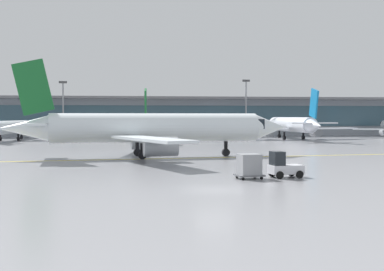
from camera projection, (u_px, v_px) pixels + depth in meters
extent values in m
plane|color=gray|center=(214.00, 190.00, 33.03)|extent=(400.00, 400.00, 0.00)
cube|color=yellow|center=(157.00, 159.00, 57.16)|extent=(109.42, 12.02, 0.01)
cube|color=#8C939E|center=(152.00, 118.00, 124.09)|extent=(174.54, 8.00, 9.00)
cube|color=#385666|center=(153.00, 116.00, 120.02)|extent=(167.55, 0.16, 5.04)
cube|color=slate|center=(152.00, 98.00, 122.41)|extent=(181.52, 11.00, 0.60)
cylinder|color=white|center=(12.00, 127.00, 100.01)|extent=(4.10, 18.95, 2.61)
cone|color=white|center=(27.00, 126.00, 110.96)|extent=(2.72, 3.32, 2.48)
cube|color=black|center=(24.00, 125.00, 108.86)|extent=(2.22, 2.50, 0.91)
cube|color=white|center=(43.00, 131.00, 98.80)|extent=(11.03, 4.55, 0.22)
cylinder|color=#999EA3|center=(34.00, 134.00, 99.88)|extent=(1.83, 2.88, 1.61)
cube|color=white|center=(4.00, 126.00, 89.75)|extent=(3.97, 2.14, 0.18)
cylinder|color=black|center=(21.00, 136.00, 106.65)|extent=(0.34, 0.34, 1.38)
cylinder|color=black|center=(21.00, 137.00, 106.67)|extent=(0.48, 0.72, 0.69)
cylinder|color=black|center=(0.00, 137.00, 98.47)|extent=(0.34, 0.34, 1.38)
cylinder|color=black|center=(0.00, 139.00, 98.48)|extent=(0.48, 0.72, 0.69)
cylinder|color=black|center=(18.00, 137.00, 98.63)|extent=(0.34, 0.34, 1.38)
cylinder|color=black|center=(18.00, 139.00, 98.64)|extent=(0.48, 0.72, 0.69)
cylinder|color=silver|center=(147.00, 125.00, 101.62)|extent=(4.22, 21.68, 2.99)
cone|color=silver|center=(148.00, 124.00, 114.15)|extent=(3.04, 3.75, 2.84)
cube|color=black|center=(148.00, 123.00, 111.75)|extent=(2.48, 2.82, 1.05)
cone|color=silver|center=(146.00, 126.00, 88.49)|extent=(2.81, 4.93, 2.54)
cube|color=silver|center=(109.00, 129.00, 99.38)|extent=(12.56, 6.74, 0.25)
cylinder|color=#999EA3|center=(122.00, 133.00, 100.89)|extent=(2.03, 3.27, 1.85)
cube|color=silver|center=(185.00, 129.00, 100.41)|extent=(12.64, 5.47, 0.25)
cylinder|color=#999EA3|center=(173.00, 133.00, 101.59)|extent=(2.03, 3.27, 1.85)
cube|color=#19662D|center=(146.00, 104.00, 89.29)|extent=(0.55, 4.05, 5.63)
cube|color=silver|center=(133.00, 124.00, 89.63)|extent=(4.51, 2.36, 0.21)
cube|color=silver|center=(158.00, 124.00, 89.93)|extent=(4.51, 2.36, 0.21)
cylinder|color=black|center=(148.00, 135.00, 109.23)|extent=(0.39, 0.39, 1.58)
cylinder|color=black|center=(148.00, 137.00, 109.24)|extent=(0.53, 0.82, 0.79)
cylinder|color=black|center=(137.00, 137.00, 99.82)|extent=(0.39, 0.39, 1.58)
cylinder|color=black|center=(137.00, 139.00, 99.83)|extent=(0.53, 0.82, 0.79)
cylinder|color=black|center=(157.00, 137.00, 100.09)|extent=(0.39, 0.39, 1.58)
cylinder|color=black|center=(157.00, 138.00, 100.10)|extent=(0.53, 0.82, 0.79)
cylinder|color=silver|center=(291.00, 124.00, 104.99)|extent=(3.47, 22.03, 3.05)
cone|color=silver|center=(273.00, 124.00, 117.67)|extent=(2.97, 3.72, 2.90)
cube|color=black|center=(276.00, 122.00, 115.24)|extent=(2.43, 2.79, 1.07)
cone|color=silver|center=(316.00, 126.00, 91.72)|extent=(2.69, 4.93, 2.59)
cube|color=silver|center=(257.00, 129.00, 102.13)|extent=(12.88, 6.02, 0.25)
cylinder|color=#999EA3|center=(267.00, 133.00, 103.86)|extent=(1.95, 3.27, 1.88)
cube|color=silver|center=(330.00, 128.00, 104.37)|extent=(12.86, 6.45, 0.25)
cylinder|color=#999EA3|center=(316.00, 132.00, 105.38)|extent=(1.95, 3.27, 1.88)
cube|color=#1472B2|center=(314.00, 103.00, 92.52)|extent=(0.40, 4.12, 5.75)
cube|color=silver|center=(301.00, 123.00, 92.70)|extent=(4.53, 2.24, 0.22)
cube|color=silver|center=(324.00, 123.00, 93.34)|extent=(4.53, 2.24, 0.22)
cylinder|color=black|center=(279.00, 134.00, 112.69)|extent=(0.39, 0.39, 1.62)
cylinder|color=black|center=(279.00, 136.00, 112.71)|extent=(0.51, 0.82, 0.81)
cylinder|color=black|center=(284.00, 136.00, 103.01)|extent=(0.39, 0.39, 1.62)
cylinder|color=black|center=(284.00, 138.00, 103.03)|extent=(0.51, 0.82, 0.81)
cylinder|color=black|center=(303.00, 136.00, 103.61)|extent=(0.39, 0.39, 1.62)
cylinder|color=black|center=(303.00, 138.00, 103.62)|extent=(0.51, 0.82, 0.81)
cone|color=white|center=(383.00, 125.00, 124.22)|extent=(2.66, 3.25, 2.44)
cube|color=white|center=(378.00, 129.00, 111.60)|extent=(10.78, 5.92, 0.21)
cylinder|color=white|center=(156.00, 128.00, 59.01)|extent=(24.81, 6.00, 3.42)
cone|color=white|center=(270.00, 127.00, 62.29)|extent=(4.42, 3.66, 3.24)
cube|color=black|center=(249.00, 124.00, 61.65)|extent=(3.34, 2.97, 1.20)
cone|color=white|center=(23.00, 128.00, 55.57)|extent=(5.74, 3.47, 2.90)
cube|color=white|center=(131.00, 133.00, 67.09)|extent=(5.60, 14.41, 0.28)
cylinder|color=#999EA3|center=(145.00, 141.00, 64.73)|extent=(3.82, 2.48, 2.11)
cube|color=white|center=(151.00, 139.00, 50.08)|extent=(8.27, 14.24, 0.28)
cylinder|color=#999EA3|center=(161.00, 147.00, 53.20)|extent=(3.82, 2.48, 2.11)
cube|color=#19662D|center=(33.00, 87.00, 55.64)|extent=(4.62, 0.85, 6.43)
cube|color=white|center=(39.00, 124.00, 58.33)|extent=(2.93, 5.25, 0.24)
cube|color=white|center=(36.00, 124.00, 53.45)|extent=(2.93, 5.25, 0.24)
cylinder|color=black|center=(226.00, 149.00, 61.08)|extent=(0.44, 0.44, 1.81)
cylinder|color=black|center=(226.00, 152.00, 61.10)|extent=(0.96, 0.65, 0.90)
cylinder|color=black|center=(137.00, 149.00, 60.90)|extent=(0.44, 0.44, 1.81)
cylinder|color=black|center=(137.00, 152.00, 60.92)|extent=(0.96, 0.65, 0.90)
cylinder|color=black|center=(142.00, 151.00, 56.40)|extent=(0.44, 0.44, 1.81)
cylinder|color=black|center=(142.00, 155.00, 56.42)|extent=(0.96, 0.65, 0.90)
cube|color=silver|center=(286.00, 169.00, 39.70)|extent=(2.77, 1.74, 0.70)
cube|color=#1E2328|center=(277.00, 158.00, 39.47)|extent=(1.06, 1.35, 1.10)
cylinder|color=black|center=(292.00, 172.00, 40.61)|extent=(0.62, 0.30, 0.60)
cylinder|color=black|center=(300.00, 174.00, 39.25)|extent=(0.62, 0.30, 0.60)
cylinder|color=black|center=(272.00, 173.00, 40.16)|extent=(0.62, 0.30, 0.60)
cylinder|color=black|center=(280.00, 175.00, 38.81)|extent=(0.62, 0.30, 0.60)
cube|color=#595B60|center=(249.00, 175.00, 38.90)|extent=(2.30, 1.87, 0.12)
cube|color=gray|center=(249.00, 164.00, 38.86)|extent=(1.79, 1.71, 1.60)
cylinder|color=black|center=(255.00, 176.00, 39.78)|extent=(0.23, 0.13, 0.22)
cylinder|color=black|center=(262.00, 178.00, 38.42)|extent=(0.23, 0.13, 0.22)
cylinder|color=black|center=(237.00, 177.00, 39.39)|extent=(0.23, 0.13, 0.22)
cylinder|color=black|center=(243.00, 179.00, 38.04)|extent=(0.23, 0.13, 0.22)
cylinder|color=gray|center=(63.00, 110.00, 113.89)|extent=(0.36, 0.36, 12.41)
cube|color=#3F3F42|center=(63.00, 82.00, 113.64)|extent=(1.80, 0.30, 0.50)
cylinder|color=gray|center=(246.00, 109.00, 118.93)|extent=(0.36, 0.36, 13.10)
cube|color=#3F3F42|center=(246.00, 81.00, 118.66)|extent=(1.80, 0.30, 0.50)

